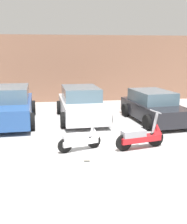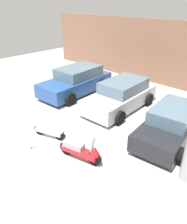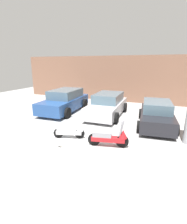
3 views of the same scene
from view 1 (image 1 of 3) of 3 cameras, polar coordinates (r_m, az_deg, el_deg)
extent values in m
plane|color=#B2B2B2|center=(7.99, 1.42, -9.00)|extent=(28.00, 28.00, 0.00)
cube|color=#845B47|center=(16.41, -3.72, 8.75)|extent=(19.60, 0.12, 3.80)
cylinder|color=black|center=(8.60, 0.08, -5.94)|extent=(0.43, 0.21, 0.43)
cylinder|color=black|center=(8.23, -5.84, -6.85)|extent=(0.43, 0.21, 0.43)
cube|color=silver|center=(8.38, -2.81, -6.05)|extent=(1.14, 0.61, 0.15)
cube|color=white|center=(8.26, -4.10, -5.20)|extent=(0.67, 0.44, 0.17)
cylinder|color=white|center=(8.45, -0.22, -3.21)|extent=(0.21, 0.13, 0.61)
cylinder|color=white|center=(8.37, -0.22, -1.22)|extent=(0.19, 0.48, 0.03)
cone|color=silver|center=(8.52, 0.19, -4.21)|extent=(0.36, 0.36, 0.28)
cylinder|color=black|center=(8.93, 12.54, -5.28)|extent=(0.51, 0.20, 0.50)
cylinder|color=black|center=(8.39, 6.17, -6.22)|extent=(0.51, 0.20, 0.50)
cube|color=#B2191E|center=(8.63, 9.47, -5.35)|extent=(1.34, 0.60, 0.17)
cube|color=gray|center=(8.46, 8.14, -4.35)|extent=(0.78, 0.45, 0.20)
cylinder|color=gray|center=(8.76, 12.37, -2.19)|extent=(0.24, 0.14, 0.71)
cylinder|color=gray|center=(8.68, 12.48, 0.07)|extent=(0.17, 0.57, 0.03)
cone|color=#B2191E|center=(8.86, 12.74, -3.34)|extent=(0.40, 0.40, 0.33)
cube|color=navy|center=(12.05, -16.80, 0.45)|extent=(2.03, 4.41, 0.72)
cube|color=slate|center=(12.19, -16.87, 3.65)|extent=(1.71, 2.50, 0.57)
cylinder|color=black|center=(10.73, -12.43, -1.89)|extent=(0.26, 0.67, 0.66)
cylinder|color=black|center=(13.34, -12.22, 0.88)|extent=(0.26, 0.67, 0.66)
cube|color=#B7B7BC|center=(12.10, -2.45, 0.88)|extent=(1.87, 4.14, 0.68)
cube|color=slate|center=(12.24, -2.63, 3.88)|extent=(1.59, 2.34, 0.53)
cylinder|color=black|center=(11.09, 2.99, -1.24)|extent=(0.24, 0.63, 0.62)
cylinder|color=black|center=(10.83, -6.12, -1.63)|extent=(0.24, 0.63, 0.62)
cylinder|color=black|center=(13.51, 0.51, 1.22)|extent=(0.24, 0.63, 0.62)
cylinder|color=black|center=(13.29, -6.96, 0.95)|extent=(0.24, 0.63, 0.62)
cube|color=black|center=(12.02, 12.12, 0.34)|extent=(1.97, 3.91, 0.63)
cube|color=slate|center=(12.12, 11.77, 3.14)|extent=(1.60, 2.24, 0.49)
cylinder|color=black|center=(11.47, 18.30, -1.53)|extent=(0.26, 0.59, 0.57)
cylinder|color=black|center=(10.70, 10.93, -2.10)|extent=(0.26, 0.59, 0.57)
cylinder|color=black|center=(13.44, 13.00, 0.74)|extent=(0.26, 0.59, 0.57)
cylinder|color=black|center=(12.78, 6.51, 0.40)|extent=(0.26, 0.59, 0.57)
cube|color=black|center=(7.67, -1.39, -9.89)|extent=(0.17, 0.13, 0.01)
cube|color=silver|center=(7.63, -1.39, -9.02)|extent=(0.20, 0.05, 0.26)
camera|label=2|loc=(8.14, 55.16, 20.77)|focal=35.00mm
camera|label=3|loc=(4.82, 61.44, 9.42)|focal=28.00mm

